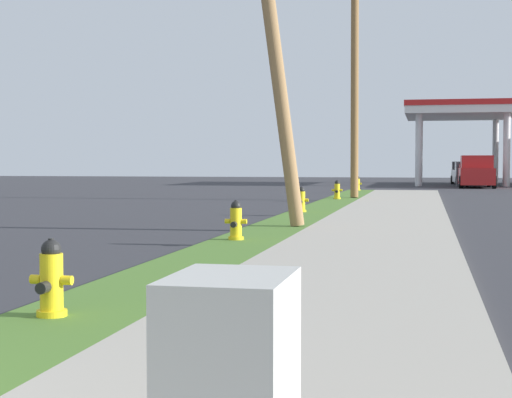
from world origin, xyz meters
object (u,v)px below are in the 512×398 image
(fire_hydrant_nearest, at_px, (51,282))
(utility_pole_midground, at_px, (272,28))
(fire_hydrant_fourth, at_px, (337,191))
(fire_hydrant_fifth, at_px, (358,184))
(fire_hydrant_second, at_px, (236,223))
(utility_pole_background, at_px, (355,83))
(car_white_by_near_pump, at_px, (468,174))
(utility_cabinet, at_px, (230,388))
(fire_hydrant_third, at_px, (301,201))
(truck_red_at_forecourt, at_px, (476,173))

(fire_hydrant_nearest, relative_size, utility_pole_midground, 0.08)
(fire_hydrant_fourth, bearing_deg, fire_hydrant_fifth, 89.93)
(fire_hydrant_second, bearing_deg, fire_hydrant_nearest, -89.84)
(fire_hydrant_fourth, height_order, fire_hydrant_fifth, same)
(utility_pole_background, bearing_deg, fire_hydrant_nearest, -91.25)
(fire_hydrant_fifth, relative_size, utility_pole_midground, 0.08)
(car_white_by_near_pump, bearing_deg, utility_cabinet, -93.90)
(fire_hydrant_nearest, bearing_deg, car_white_by_near_pump, 82.91)
(fire_hydrant_nearest, bearing_deg, fire_hydrant_fifth, 89.90)
(fire_hydrant_fifth, distance_m, utility_cabinet, 37.94)
(utility_pole_midground, bearing_deg, fire_hydrant_fifth, 89.96)
(fire_hydrant_third, relative_size, utility_pole_background, 0.08)
(fire_hydrant_fifth, bearing_deg, car_white_by_near_pump, 69.14)
(fire_hydrant_third, height_order, truck_red_at_forecourt, truck_red_at_forecourt)
(utility_cabinet, distance_m, truck_red_at_forecourt, 47.98)
(utility_pole_midground, height_order, truck_red_at_forecourt, utility_pole_midground)
(fire_hydrant_third, bearing_deg, truck_red_at_forecourt, 76.80)
(fire_hydrant_third, xyz_separation_m, truck_red_at_forecourt, (6.57, 28.00, 0.47))
(fire_hydrant_third, bearing_deg, fire_hydrant_fifth, 89.53)
(utility_cabinet, bearing_deg, fire_hydrant_third, 97.78)
(fire_hydrant_fourth, xyz_separation_m, utility_pole_midground, (-0.00, -13.77, 4.15))
(fire_hydrant_second, distance_m, car_white_by_near_pump, 43.54)
(fire_hydrant_third, xyz_separation_m, utility_pole_midground, (0.13, -5.34, 4.15))
(truck_red_at_forecourt, bearing_deg, fire_hydrant_fifth, -122.78)
(fire_hydrant_nearest, relative_size, truck_red_at_forecourt, 0.14)
(fire_hydrant_fifth, distance_m, truck_red_at_forecourt, 11.87)
(fire_hydrant_third, height_order, fire_hydrant_fifth, same)
(fire_hydrant_nearest, relative_size, car_white_by_near_pump, 0.16)
(fire_hydrant_third, xyz_separation_m, fire_hydrant_fourth, (0.14, 8.44, 0.00))
(car_white_by_near_pump, bearing_deg, fire_hydrant_second, -98.37)
(fire_hydrant_fifth, bearing_deg, utility_pole_background, -86.30)
(car_white_by_near_pump, bearing_deg, fire_hydrant_nearest, -97.09)
(fire_hydrant_fifth, relative_size, car_white_by_near_pump, 0.16)
(utility_pole_midground, relative_size, truck_red_at_forecourt, 1.63)
(car_white_by_near_pump, bearing_deg, fire_hydrant_fifth, -110.86)
(fire_hydrant_nearest, bearing_deg, fire_hydrant_second, 90.16)
(fire_hydrant_third, bearing_deg, fire_hydrant_fourth, 89.08)
(fire_hydrant_fifth, xyz_separation_m, utility_pole_midground, (-0.02, -23.37, 4.15))
(fire_hydrant_fourth, xyz_separation_m, fire_hydrant_fifth, (0.01, 9.60, 0.00))
(fire_hydrant_fifth, bearing_deg, utility_cabinet, -86.13)
(fire_hydrant_fourth, bearing_deg, utility_pole_background, 71.82)
(truck_red_at_forecourt, bearing_deg, utility_cabinet, -94.62)
(utility_pole_midground, bearing_deg, truck_red_at_forecourt, 79.07)
(utility_cabinet, bearing_deg, utility_pole_midground, 100.08)
(fire_hydrant_fifth, distance_m, utility_pole_background, 9.13)
(fire_hydrant_nearest, height_order, fire_hydrant_fifth, same)
(utility_pole_background, relative_size, car_white_by_near_pump, 2.01)
(fire_hydrant_third, xyz_separation_m, utility_cabinet, (2.71, -19.82, 0.11))
(fire_hydrant_second, height_order, utility_pole_background, utility_pole_background)
(fire_hydrant_nearest, relative_size, fire_hydrant_fourth, 1.00)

